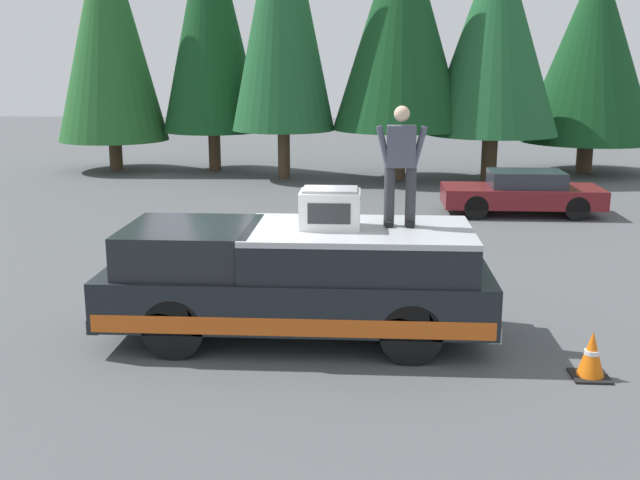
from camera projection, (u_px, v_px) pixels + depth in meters
name	position (u px, v px, depth m)	size (l,w,h in m)	color
ground_plane	(249.00, 327.00, 11.53)	(90.00, 90.00, 0.00)	#4C4F51
pickup_truck	(298.00, 280.00, 10.90)	(2.01, 5.54, 1.65)	black
compressor_unit	(330.00, 208.00, 10.64)	(0.65, 0.84, 0.56)	white
person_on_truck_bed	(401.00, 163.00, 10.61)	(0.29, 0.72, 1.69)	#333338
parked_car_maroon	(522.00, 193.00, 19.96)	(1.64, 4.10, 1.16)	maroon
traffic_cone	(591.00, 356.00, 9.62)	(0.47, 0.47, 0.62)	black
conifer_far_left	(593.00, 49.00, 26.73)	(4.74, 4.74, 7.68)	#4C3826
conifer_left	(495.00, 33.00, 24.83)	(4.39, 4.39, 8.21)	#4C3826
conifer_center_left	(401.00, 20.00, 24.87)	(4.45, 4.45, 8.87)	#4C3826
conifer_center_right	(282.00, 1.00, 25.02)	(3.49, 3.49, 10.16)	#4C3826
conifer_right	(210.00, 16.00, 27.04)	(3.66, 3.66, 9.64)	#4C3826
conifer_far_right	(108.00, 27.00, 27.23)	(3.98, 3.98, 9.20)	#4C3826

